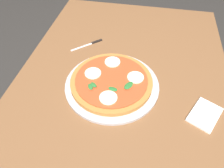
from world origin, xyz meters
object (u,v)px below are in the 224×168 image
(knife, at_px, (91,44))
(serving_tray, at_px, (112,85))
(dining_table, at_px, (118,113))
(napkin, at_px, (205,115))
(pizza, at_px, (111,81))

(knife, bearing_deg, serving_tray, 31.54)
(dining_table, xyz_separation_m, serving_tray, (-0.06, -0.04, 0.10))
(serving_tray, bearing_deg, napkin, 77.54)
(knife, bearing_deg, dining_table, 31.09)
(serving_tray, bearing_deg, pizza, -144.40)
(napkin, bearing_deg, serving_tray, -102.46)
(dining_table, distance_m, serving_tray, 0.12)
(dining_table, distance_m, knife, 0.38)
(dining_table, xyz_separation_m, knife, (-0.32, -0.19, 0.09))
(dining_table, relative_size, serving_tray, 3.98)
(serving_tray, xyz_separation_m, napkin, (0.08, 0.36, -0.00))
(dining_table, bearing_deg, serving_tray, -150.71)
(dining_table, distance_m, pizza, 0.14)
(serving_tray, bearing_deg, dining_table, 29.29)
(dining_table, relative_size, napkin, 11.61)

